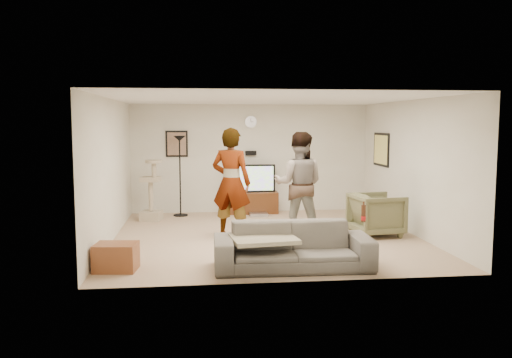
{
  "coord_description": "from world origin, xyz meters",
  "views": [
    {
      "loc": [
        -1.25,
        -9.29,
        2.08
      ],
      "look_at": [
        -0.17,
        0.2,
        1.04
      ],
      "focal_mm": 36.49,
      "sensor_mm": 36.0,
      "label": 1
    }
  ],
  "objects": [
    {
      "name": "wall_front",
      "position": [
        0.0,
        -2.75,
        1.25
      ],
      "size": [
        5.5,
        0.04,
        2.5
      ],
      "primitive_type": "cube",
      "color": "white",
      "rests_on": "floor"
    },
    {
      "name": "tv_screen",
      "position": [
        0.0,
        2.46,
        0.81
      ],
      "size": [
        0.98,
        0.01,
        0.56
      ],
      "primitive_type": "cube",
      "color": "#7BCC2A",
      "rests_on": "tv"
    },
    {
      "name": "floor_lamp",
      "position": [
        -1.62,
        2.35,
        0.89
      ],
      "size": [
        0.32,
        0.32,
        1.79
      ],
      "primitive_type": "cylinder",
      "color": "black",
      "rests_on": "floor"
    },
    {
      "name": "wall_speaker",
      "position": [
        0.0,
        2.69,
        1.38
      ],
      "size": [
        0.25,
        0.1,
        0.1
      ],
      "primitive_type": "cube",
      "color": "black",
      "rests_on": "wall_back"
    },
    {
      "name": "throw_blanket",
      "position": [
        -0.32,
        -2.13,
        0.44
      ],
      "size": [
        0.98,
        0.81,
        0.06
      ],
      "primitive_type": "cube",
      "rotation": [
        0.0,
        0.0,
        0.13
      ],
      "color": "tan",
      "rests_on": "sofa"
    },
    {
      "name": "floor",
      "position": [
        0.0,
        0.0,
        -0.01
      ],
      "size": [
        5.5,
        5.5,
        0.02
      ],
      "primitive_type": "cube",
      "color": "tan",
      "rests_on": "ground"
    },
    {
      "name": "cat_tree",
      "position": [
        -2.23,
        1.87,
        0.65
      ],
      "size": [
        0.49,
        0.49,
        1.31
      ],
      "primitive_type": "cube",
      "rotation": [
        0.0,
        0.0,
        -0.2
      ],
      "color": "tan",
      "rests_on": "floor"
    },
    {
      "name": "picture_right",
      "position": [
        2.73,
        1.6,
        1.5
      ],
      "size": [
        0.03,
        0.78,
        0.62
      ],
      "primitive_type": "cube",
      "color": "#FFE573",
      "rests_on": "wall_right"
    },
    {
      "name": "armchair",
      "position": [
        2.04,
        -0.13,
        0.39
      ],
      "size": [
        0.97,
        0.95,
        0.79
      ],
      "primitive_type": "imported",
      "rotation": [
        0.0,
        0.0,
        1.7
      ],
      "color": "brown",
      "rests_on": "floor"
    },
    {
      "name": "console_box",
      "position": [
        0.11,
        2.11,
        0.04
      ],
      "size": [
        0.4,
        0.3,
        0.07
      ],
      "primitive_type": "cube",
      "color": "#B2B1BB",
      "rests_on": "floor"
    },
    {
      "name": "wall_right",
      "position": [
        2.75,
        0.0,
        1.25
      ],
      "size": [
        0.04,
        5.5,
        2.5
      ],
      "primitive_type": "cube",
      "color": "white",
      "rests_on": "floor"
    },
    {
      "name": "tv_stand",
      "position": [
        0.0,
        2.5,
        0.25
      ],
      "size": [
        1.18,
        0.45,
        0.49
      ],
      "primitive_type": "cube",
      "color": "#40200F",
      "rests_on": "floor"
    },
    {
      "name": "tv",
      "position": [
        0.0,
        2.5,
        0.81
      ],
      "size": [
        1.07,
        0.08,
        0.63
      ],
      "primitive_type": "cube",
      "color": "black",
      "rests_on": "tv_stand"
    },
    {
      "name": "toy_ball",
      "position": [
        -0.85,
        -0.52,
        0.04
      ],
      "size": [
        0.07,
        0.07,
        0.07
      ],
      "primitive_type": "sphere",
      "color": "#0C8A91",
      "rests_on": "floor"
    },
    {
      "name": "beer_bottle",
      "position": [
        1.13,
        -2.13,
        0.78
      ],
      "size": [
        0.06,
        0.06,
        0.25
      ],
      "primitive_type": "cylinder",
      "color": "#442212",
      "rests_on": "sofa"
    },
    {
      "name": "wall_left",
      "position": [
        -2.75,
        0.0,
        1.25
      ],
      "size": [
        0.04,
        5.5,
        2.5
      ],
      "primitive_type": "cube",
      "color": "white",
      "rests_on": "floor"
    },
    {
      "name": "ceiling",
      "position": [
        0.0,
        0.0,
        2.51
      ],
      "size": [
        5.5,
        5.5,
        0.02
      ],
      "primitive_type": "cube",
      "color": "white",
      "rests_on": "wall_back"
    },
    {
      "name": "person_left",
      "position": [
        -0.64,
        0.04,
        1.0
      ],
      "size": [
        0.86,
        0.73,
        1.99
      ],
      "primitive_type": "imported",
      "rotation": [
        0.0,
        0.0,
        2.72
      ],
      "color": "gray",
      "rests_on": "floor"
    },
    {
      "name": "wall_back",
      "position": [
        0.0,
        2.75,
        1.25
      ],
      "size": [
        5.5,
        0.04,
        2.5
      ],
      "primitive_type": "cube",
      "color": "white",
      "rests_on": "floor"
    },
    {
      "name": "picture_back",
      "position": [
        -1.7,
        2.73,
        1.6
      ],
      "size": [
        0.42,
        0.03,
        0.52
      ],
      "primitive_type": "cube",
      "color": "#826553",
      "rests_on": "wall_back"
    },
    {
      "name": "side_table",
      "position": [
        -2.4,
        -1.94,
        0.19
      ],
      "size": [
        0.63,
        0.5,
        0.39
      ],
      "primitive_type": "cube",
      "rotation": [
        0.0,
        0.0,
        -0.12
      ],
      "color": "brown",
      "rests_on": "floor"
    },
    {
      "name": "wall_clock",
      "position": [
        0.0,
        2.72,
        2.1
      ],
      "size": [
        0.26,
        0.04,
        0.26
      ],
      "primitive_type": "cylinder",
      "rotation": [
        1.57,
        0.0,
        0.0
      ],
      "color": "white",
      "rests_on": "wall_back"
    },
    {
      "name": "sofa",
      "position": [
        0.1,
        -2.13,
        0.33
      ],
      "size": [
        2.26,
        0.93,
        0.65
      ],
      "primitive_type": "imported",
      "rotation": [
        0.0,
        0.0,
        -0.02
      ],
      "color": "#5D5852",
      "rests_on": "floor"
    },
    {
      "name": "person_right",
      "position": [
        0.61,
        0.02,
        0.96
      ],
      "size": [
        1.09,
        0.95,
        1.92
      ],
      "primitive_type": "imported",
      "rotation": [
        0.0,
        0.0,
        2.87
      ],
      "color": "teal",
      "rests_on": "floor"
    }
  ]
}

